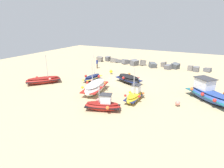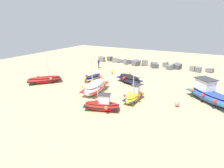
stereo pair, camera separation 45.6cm
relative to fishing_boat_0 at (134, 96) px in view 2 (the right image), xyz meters
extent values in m
plane|color=tan|center=(-3.47, 5.25, -0.53)|extent=(58.08, 58.08, 0.00)
ellipsoid|color=gold|center=(0.00, -0.05, -0.14)|extent=(1.16, 3.27, 0.83)
cube|color=navy|center=(0.00, -0.05, -0.11)|extent=(1.15, 3.14, 0.13)
ellipsoid|color=gold|center=(0.00, -0.05, 0.18)|extent=(0.99, 2.87, 0.18)
cube|color=white|center=(0.01, 0.38, 0.62)|extent=(0.73, 0.77, 0.77)
cube|color=#333338|center=(0.01, 0.38, 1.04)|extent=(0.84, 0.89, 0.06)
cylinder|color=#B7B7BC|center=(-0.01, -0.29, 1.57)|extent=(0.08, 0.08, 2.67)
sphere|color=red|center=(-0.64, -0.89, 0.20)|extent=(0.26, 0.26, 0.26)
sphere|color=red|center=(0.61, -0.35, 0.15)|extent=(0.26, 0.26, 0.26)
sphere|color=yellow|center=(-0.62, 0.24, 0.15)|extent=(0.26, 0.26, 0.26)
sphere|color=orange|center=(0.64, 0.78, 0.08)|extent=(0.26, 0.26, 0.26)
ellipsoid|color=maroon|center=(-12.41, -0.28, -0.12)|extent=(3.89, 4.22, 0.81)
cube|color=black|center=(-12.41, -0.28, -0.08)|extent=(3.82, 4.13, 0.08)
ellipsoid|color=maroon|center=(-12.41, -0.28, 0.21)|extent=(3.42, 3.71, 0.14)
cylinder|color=#B7B7BC|center=(-12.04, 0.16, 1.68)|extent=(0.08, 0.08, 2.82)
sphere|color=#EA7F75|center=(-11.28, -0.25, 0.22)|extent=(0.32, 0.32, 0.32)
sphere|color=red|center=(-13.54, -0.32, 0.12)|extent=(0.32, 0.32, 0.32)
ellipsoid|color=black|center=(-2.72, 4.99, -0.05)|extent=(4.01, 3.00, 0.98)
cube|color=navy|center=(-2.72, 4.99, 0.00)|extent=(3.90, 2.98, 0.10)
ellipsoid|color=black|center=(-2.72, 4.99, 0.35)|extent=(3.53, 2.63, 0.18)
sphere|color=orange|center=(-3.11, 6.18, 0.33)|extent=(0.32, 0.32, 0.32)
sphere|color=red|center=(-3.11, 4.17, 0.31)|extent=(0.32, 0.32, 0.32)
sphere|color=#EA7F75|center=(-1.55, 5.44, 0.24)|extent=(0.32, 0.32, 0.32)
ellipsoid|color=#2D4C9E|center=(6.81, 3.31, 0.00)|extent=(5.08, 4.84, 1.17)
cube|color=#1E6670|center=(6.81, 3.31, 0.05)|extent=(4.93, 4.71, 0.22)
ellipsoid|color=navy|center=(6.81, 3.31, 0.43)|extent=(4.43, 4.22, 0.28)
cube|color=silver|center=(6.14, 3.91, 1.06)|extent=(2.07, 2.05, 1.07)
cube|color=#333338|center=(6.14, 3.91, 1.62)|extent=(2.40, 2.38, 0.06)
sphere|color=red|center=(7.16, 1.56, 0.30)|extent=(0.34, 0.34, 0.34)
sphere|color=red|center=(6.10, 2.52, 0.36)|extent=(0.34, 0.34, 0.34)
sphere|color=orange|center=(6.99, 4.58, 0.30)|extent=(0.34, 0.34, 0.34)
sphere|color=orange|center=(5.04, 3.47, 0.43)|extent=(0.34, 0.34, 0.34)
ellipsoid|color=maroon|center=(-1.77, -3.44, -0.15)|extent=(3.47, 2.14, 0.78)
cube|color=black|center=(-1.77, -3.44, -0.11)|extent=(3.35, 2.13, 0.09)
ellipsoid|color=maroon|center=(-1.77, -3.44, 0.17)|extent=(3.05, 1.87, 0.14)
cube|color=silver|center=(-1.47, -3.33, 0.61)|extent=(1.08, 0.95, 0.77)
cube|color=#333338|center=(-1.47, -3.33, 1.03)|extent=(1.25, 1.10, 0.06)
cylinder|color=#B7B7BC|center=(-2.04, -3.53, 1.19)|extent=(0.08, 0.08, 1.93)
sphere|color=#EA7F75|center=(-2.54, -2.98, 0.14)|extent=(0.32, 0.32, 0.32)
sphere|color=orange|center=(-1.00, -3.89, 0.08)|extent=(0.32, 0.32, 0.32)
ellipsoid|color=navy|center=(-7.42, 3.60, -0.16)|extent=(1.44, 3.24, 0.80)
cube|color=gold|center=(-7.42, 3.60, -0.13)|extent=(1.43, 3.12, 0.14)
ellipsoid|color=#151E45|center=(-7.42, 3.60, 0.14)|extent=(1.23, 2.85, 0.19)
cylinder|color=#B7B7BC|center=(-7.38, 4.03, 1.59)|extent=(0.08, 0.08, 2.77)
sphere|color=red|center=(-6.69, 4.08, 0.04)|extent=(0.34, 0.34, 0.34)
sphere|color=red|center=(-8.16, 3.11, 0.16)|extent=(0.34, 0.34, 0.34)
ellipsoid|color=white|center=(-4.77, 0.11, 0.03)|extent=(2.45, 4.74, 1.16)
cube|color=maroon|center=(-4.77, 0.11, 0.09)|extent=(2.46, 4.57, 0.13)
ellipsoid|color=beige|center=(-4.77, 0.11, 0.51)|extent=(2.14, 4.17, 0.21)
cylinder|color=#B7B7BC|center=(-4.65, -0.59, 1.97)|extent=(0.08, 0.08, 2.75)
sphere|color=yellow|center=(-5.49, -1.30, 0.38)|extent=(0.27, 0.27, 0.27)
sphere|color=red|center=(-3.73, -0.35, 0.37)|extent=(0.27, 0.27, 0.27)
sphere|color=red|center=(-5.71, -0.06, 0.53)|extent=(0.27, 0.27, 0.27)
sphere|color=orange|center=(-3.95, 0.89, 0.46)|extent=(0.27, 0.27, 0.27)
sphere|color=#EA7F75|center=(-5.92, 1.19, 0.40)|extent=(0.27, 0.27, 0.27)
cylinder|color=brown|center=(-10.51, 9.89, -0.12)|extent=(0.14, 0.14, 0.82)
cylinder|color=brown|center=(-10.48, 9.73, -0.12)|extent=(0.14, 0.14, 0.82)
cylinder|color=navy|center=(-10.50, 9.81, 0.58)|extent=(0.32, 0.32, 0.59)
sphere|color=tan|center=(-10.50, 9.81, 0.99)|extent=(0.22, 0.22, 0.22)
cube|color=slate|center=(-12.99, 14.83, -0.04)|extent=(1.40, 1.28, 1.16)
cube|color=slate|center=(-11.69, 15.86, -0.05)|extent=(1.02, 1.16, 1.12)
cube|color=slate|center=(-10.20, 15.58, -0.14)|extent=(1.48, 1.05, 1.07)
cube|color=slate|center=(-9.20, 15.66, -0.21)|extent=(1.46, 1.37, 0.92)
cube|color=slate|center=(-7.50, 15.27, -0.12)|extent=(1.72, 1.80, 1.03)
cube|color=slate|center=(-5.59, 14.68, -0.02)|extent=(1.61, 1.70, 1.23)
cube|color=slate|center=(-4.25, 15.52, -0.04)|extent=(1.22, 1.34, 1.21)
cube|color=#4C5156|center=(-2.22, 14.75, -0.12)|extent=(1.75, 1.76, 1.07)
cube|color=slate|center=(-0.66, 16.13, -0.11)|extent=(0.98, 1.03, 0.95)
cube|color=slate|center=(0.39, 14.64, -0.15)|extent=(1.30, 1.30, 1.02)
cube|color=#4C5156|center=(1.43, 15.54, -0.06)|extent=(1.51, 1.60, 1.21)
cube|color=slate|center=(3.79, 15.54, -0.13)|extent=(0.87, 0.92, 0.88)
cube|color=slate|center=(4.70, 15.08, -0.12)|extent=(0.96, 0.95, 0.92)
cube|color=slate|center=(6.32, 16.03, -0.23)|extent=(1.33, 1.35, 0.81)
cylinder|color=#3F3F42|center=(4.14, 0.55, -0.47)|extent=(0.08, 0.08, 0.10)
sphere|color=#EA7F75|center=(4.14, 0.55, -0.19)|extent=(0.46, 0.46, 0.46)
cylinder|color=#3F3F42|center=(-6.67, 7.61, -0.44)|extent=(0.08, 0.08, 0.18)
sphere|color=yellow|center=(-6.67, 7.61, -0.11)|extent=(0.47, 0.47, 0.47)
camera|label=1|loc=(5.97, -16.57, 7.17)|focal=29.83mm
camera|label=2|loc=(6.37, -16.35, 7.17)|focal=29.83mm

